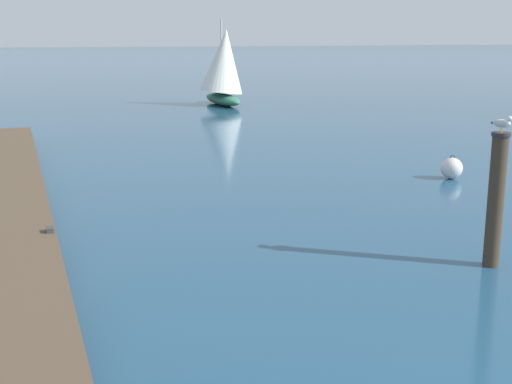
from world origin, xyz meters
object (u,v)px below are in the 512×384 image
Objects in this scene: mooring_piling at (496,198)px; distant_sailboat at (224,67)px; perched_seagull at (502,123)px; mooring_buoy at (452,168)px.

distant_sailboat is (2.03, 26.10, 0.88)m from mooring_piling.
distant_sailboat reaches higher than mooring_piling.
perched_seagull is 0.56× the size of mooring_buoy.
mooring_piling is at bearing -94.45° from distant_sailboat.
mooring_piling is 7.01m from mooring_buoy.
mooring_buoy is at bearing 62.78° from mooring_piling.
mooring_piling is 26.19m from distant_sailboat.
perched_seagull is (-0.00, 0.01, 1.21)m from mooring_piling.
perched_seagull is 26.17m from distant_sailboat.
distant_sailboat is (-1.15, 19.91, 1.73)m from mooring_buoy.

